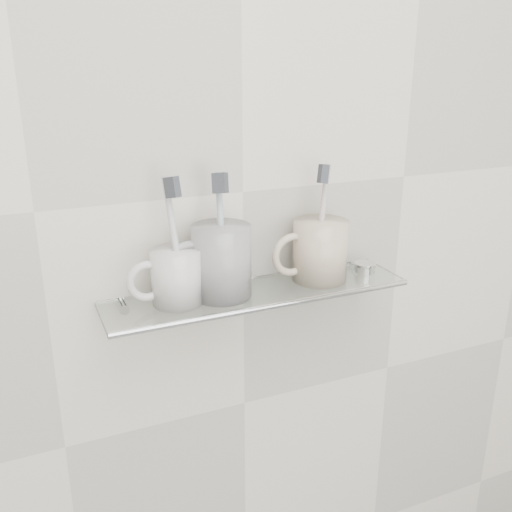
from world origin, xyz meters
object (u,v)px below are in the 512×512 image
shelf_glass (258,293)px  mug_left (177,277)px  mug_right (320,251)px  mug_center (222,261)px

shelf_glass → mug_left: size_ratio=5.80×
mug_left → mug_right: (0.25, 0.00, 0.01)m
shelf_glass → mug_center: size_ratio=4.36×
mug_left → mug_center: (0.07, 0.00, 0.01)m
shelf_glass → mug_left: 0.14m
mug_center → mug_left: bearing=-175.2°
shelf_glass → mug_right: (0.12, 0.00, 0.06)m
mug_right → shelf_glass: bearing=169.3°
shelf_glass → mug_right: size_ratio=4.86×
mug_center → mug_right: 0.18m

